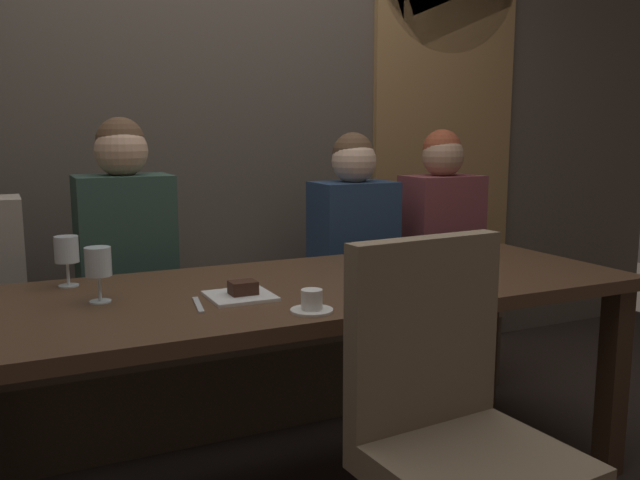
# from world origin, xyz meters

# --- Properties ---
(back_wall_tiled) EXTENTS (6.00, 0.12, 3.00)m
(back_wall_tiled) POSITION_xyz_m (0.00, 1.22, 1.50)
(back_wall_tiled) COLOR brown
(back_wall_tiled) RESTS_ON ground
(arched_door) EXTENTS (0.90, 0.05, 2.55)m
(arched_door) POSITION_xyz_m (1.35, 1.15, 1.36)
(arched_door) COLOR olive
(arched_door) RESTS_ON ground
(dining_table) EXTENTS (2.20, 0.84, 0.74)m
(dining_table) POSITION_xyz_m (0.00, 0.00, 0.65)
(dining_table) COLOR #412B1C
(dining_table) RESTS_ON ground
(banquette_bench) EXTENTS (2.50, 0.44, 0.45)m
(banquette_bench) POSITION_xyz_m (0.00, 0.70, 0.23)
(banquette_bench) COLOR #4A3C2E
(banquette_bench) RESTS_ON ground
(chair_near_side) EXTENTS (0.47, 0.47, 0.98)m
(chair_near_side) POSITION_xyz_m (0.04, -0.72, 0.56)
(chair_near_side) COLOR #4C3321
(chair_near_side) RESTS_ON ground
(diner_bearded) EXTENTS (0.36, 0.24, 0.84)m
(diner_bearded) POSITION_xyz_m (-0.48, 0.68, 0.85)
(diner_bearded) COLOR #2D473D
(diner_bearded) RESTS_ON banquette_bench
(diner_far_end) EXTENTS (0.36, 0.24, 0.78)m
(diner_far_end) POSITION_xyz_m (0.52, 0.68, 0.82)
(diner_far_end) COLOR navy
(diner_far_end) RESTS_ON banquette_bench
(diner_near_end) EXTENTS (0.36, 0.24, 0.79)m
(diner_near_end) POSITION_xyz_m (1.01, 0.68, 0.83)
(diner_near_end) COLOR brown
(diner_near_end) RESTS_ON banquette_bench
(wine_glass_far_left) EXTENTS (0.08, 0.08, 0.16)m
(wine_glass_far_left) POSITION_xyz_m (-0.73, 0.30, 0.85)
(wine_glass_far_left) COLOR silver
(wine_glass_far_left) RESTS_ON dining_table
(wine_glass_near_right) EXTENTS (0.08, 0.08, 0.16)m
(wine_glass_near_right) POSITION_xyz_m (0.31, -0.25, 0.86)
(wine_glass_near_right) COLOR silver
(wine_glass_near_right) RESTS_ON dining_table
(wine_glass_end_left) EXTENTS (0.08, 0.08, 0.16)m
(wine_glass_end_left) POSITION_xyz_m (-0.66, 0.05, 0.85)
(wine_glass_end_left) COLOR silver
(wine_glass_end_left) RESTS_ON dining_table
(espresso_cup) EXTENTS (0.12, 0.12, 0.06)m
(espresso_cup) POSITION_xyz_m (-0.15, -0.32, 0.77)
(espresso_cup) COLOR white
(espresso_cup) RESTS_ON dining_table
(dessert_plate) EXTENTS (0.19, 0.19, 0.05)m
(dessert_plate) POSITION_xyz_m (-0.27, -0.08, 0.75)
(dessert_plate) COLOR white
(dessert_plate) RESTS_ON dining_table
(fork_on_table) EXTENTS (0.04, 0.17, 0.01)m
(fork_on_table) POSITION_xyz_m (-0.41, -0.12, 0.74)
(fork_on_table) COLOR silver
(fork_on_table) RESTS_ON dining_table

